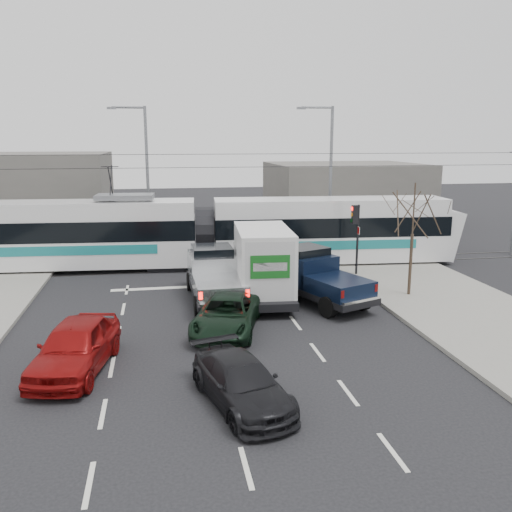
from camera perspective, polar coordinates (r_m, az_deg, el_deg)
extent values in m
plane|color=black|center=(20.92, -0.38, -7.34)|extent=(120.00, 120.00, 0.00)
cube|color=gray|center=(24.04, 21.37, -5.40)|extent=(6.00, 60.00, 0.15)
cube|color=#33302D|center=(30.42, -3.60, -1.08)|extent=(60.00, 1.60, 0.03)
cube|color=#65605B|center=(42.95, -24.64, 5.79)|extent=(14.00, 10.00, 6.00)
cube|color=#65605B|center=(46.27, 9.28, 6.50)|extent=(12.00, 10.00, 5.00)
cylinder|color=#47382B|center=(25.11, 15.95, -0.85)|extent=(0.14, 0.14, 2.75)
cylinder|color=#47382B|center=(24.68, 16.29, 4.81)|extent=(0.07, 0.07, 2.25)
cylinder|color=black|center=(28.22, 10.63, 1.70)|extent=(0.12, 0.12, 3.60)
cube|color=black|center=(27.95, 10.35, 4.31)|extent=(0.28, 0.28, 0.95)
cylinder|color=#FF0C07|center=(27.85, 10.09, 4.92)|extent=(0.06, 0.20, 0.20)
cylinder|color=orange|center=(27.89, 10.06, 4.31)|extent=(0.06, 0.20, 0.20)
cylinder|color=#05330C|center=(27.94, 10.04, 3.70)|extent=(0.06, 0.20, 0.20)
cube|color=white|center=(27.99, 10.74, 2.65)|extent=(0.02, 0.30, 0.40)
cylinder|color=slate|center=(35.22, 7.85, 8.05)|extent=(0.20, 0.20, 9.00)
cylinder|color=slate|center=(34.89, 6.44, 15.28)|extent=(2.00, 0.14, 0.14)
cube|color=slate|center=(34.62, 4.80, 15.25)|extent=(0.55, 0.25, 0.14)
cylinder|color=slate|center=(35.51, -11.33, 7.96)|extent=(0.20, 0.20, 9.00)
cylinder|color=slate|center=(35.50, -13.31, 14.98)|extent=(2.00, 0.14, 0.14)
cube|color=slate|center=(35.56, -14.97, 14.82)|extent=(0.55, 0.25, 0.14)
cylinder|color=black|center=(29.64, -3.75, 9.30)|extent=(60.00, 0.03, 0.03)
cylinder|color=black|center=(29.62, -3.77, 10.65)|extent=(60.00, 0.03, 0.03)
cube|color=white|center=(31.03, -18.55, 0.51)|extent=(13.18, 3.66, 1.58)
cube|color=black|center=(30.82, -18.70, 2.73)|extent=(13.25, 3.70, 1.08)
cube|color=white|center=(30.68, -18.82, 4.52)|extent=(13.17, 3.56, 1.00)
cube|color=#187679|center=(29.66, -19.14, 0.52)|extent=(9.09, 0.68, 0.50)
cube|color=white|center=(31.17, 7.74, 1.09)|extent=(13.18, 3.66, 1.58)
cube|color=black|center=(30.95, 7.81, 3.31)|extent=(13.25, 3.70, 1.08)
cube|color=white|center=(30.82, 7.86, 5.09)|extent=(13.17, 3.56, 1.00)
cube|color=#187679|center=(29.80, 8.38, 1.12)|extent=(9.09, 0.68, 0.50)
cylinder|color=black|center=(30.10, -5.41, 2.70)|extent=(1.20, 2.69, 2.62)
cube|color=slate|center=(30.10, -13.63, 6.09)|extent=(3.14, 1.85, 0.25)
cube|color=black|center=(32.16, -24.60, -1.14)|extent=(2.18, 2.46, 0.36)
cube|color=black|center=(30.52, -9.33, -0.85)|extent=(2.18, 2.46, 0.36)
cube|color=black|center=(30.56, -1.36, -0.67)|extent=(2.18, 2.46, 0.36)
cube|color=black|center=(32.36, 13.80, -0.29)|extent=(2.18, 2.46, 0.36)
cube|color=black|center=(23.90, -4.28, -3.41)|extent=(2.21, 6.11, 0.26)
cube|color=#B9BCBE|center=(24.77, -4.62, -1.10)|extent=(2.10, 2.59, 1.20)
cube|color=black|center=(24.73, -4.67, 0.37)|extent=(1.81, 1.86, 0.58)
cube|color=#B9BCBE|center=(26.23, -4.98, -0.89)|extent=(2.01, 1.13, 0.58)
cube|color=#B9BCBE|center=(22.51, -3.87, -3.29)|extent=(2.10, 2.77, 0.68)
cube|color=silver|center=(21.09, -3.30, -5.16)|extent=(1.93, 0.23, 0.19)
cube|color=#FF0C07|center=(20.99, -5.85, -4.18)|extent=(0.15, 0.09, 0.29)
cube|color=#FF0C07|center=(21.23, -0.89, -3.93)|extent=(0.15, 0.09, 0.29)
cylinder|color=black|center=(25.72, -6.94, -2.70)|extent=(0.31, 0.84, 0.84)
cylinder|color=black|center=(25.92, -2.69, -2.50)|extent=(0.31, 0.84, 0.84)
cylinder|color=black|center=(22.00, -6.14, -5.27)|extent=(0.31, 0.84, 0.84)
cylinder|color=black|center=(22.23, -1.17, -5.00)|extent=(0.31, 0.84, 0.84)
cube|color=black|center=(24.36, 0.59, -3.23)|extent=(2.70, 6.66, 0.33)
cube|color=white|center=(26.55, -0.02, -0.17)|extent=(2.23, 1.71, 1.49)
cube|color=black|center=(26.57, -0.05, 1.07)|extent=(1.90, 1.17, 0.56)
cube|color=silver|center=(23.39, 0.78, -0.41)|extent=(2.55, 4.58, 2.75)
cube|color=silver|center=(21.27, 1.48, -1.71)|extent=(1.96, 0.19, 2.42)
cube|color=#145B1A|center=(21.18, 1.50, -1.16)|extent=(1.56, 0.13, 0.93)
cube|color=black|center=(21.47, 1.54, -5.64)|extent=(2.02, 0.38, 0.17)
cylinder|color=black|center=(26.30, -2.06, -2.28)|extent=(0.34, 0.86, 0.84)
cylinder|color=black|center=(26.50, 2.18, -2.17)|extent=(0.34, 0.86, 0.84)
cylinder|color=black|center=(22.53, -1.36, -4.65)|extent=(0.35, 0.95, 0.93)
cylinder|color=black|center=(22.77, 3.59, -4.49)|extent=(0.35, 0.95, 0.93)
cube|color=black|center=(23.70, 6.65, -3.53)|extent=(3.90, 5.82, 0.27)
cube|color=black|center=(24.26, 5.25, -1.27)|extent=(2.69, 2.86, 1.25)
cube|color=black|center=(24.20, 5.12, 0.29)|extent=(2.20, 2.16, 0.60)
cube|color=black|center=(25.34, 3.45, -1.24)|extent=(2.15, 1.62, 0.60)
cube|color=black|center=(22.70, 8.57, -3.16)|extent=(2.75, 3.01, 0.71)
cube|color=silver|center=(21.77, 10.97, -4.73)|extent=(1.80, 0.87, 0.20)
cube|color=#590505|center=(21.16, 9.04, -4.01)|extent=(0.17, 0.14, 0.31)
cube|color=#590505|center=(22.33, 12.50, -3.28)|extent=(0.17, 0.14, 0.31)
cylinder|color=black|center=(24.56, 2.40, -3.29)|extent=(0.61, 0.92, 0.87)
cylinder|color=black|center=(25.62, 5.83, -2.69)|extent=(0.61, 0.92, 0.87)
cylinder|color=black|center=(21.89, 7.59, -5.35)|extent=(0.61, 0.92, 0.87)
cylinder|color=black|center=(23.07, 11.16, -4.55)|extent=(0.61, 0.92, 0.87)
imported|color=black|center=(20.16, -3.09, -6.17)|extent=(3.40, 5.10, 1.30)
imported|color=maroon|center=(17.68, -18.47, -9.01)|extent=(2.74, 4.94, 1.59)
imported|color=black|center=(14.90, -1.56, -13.17)|extent=(2.78, 4.57, 1.24)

